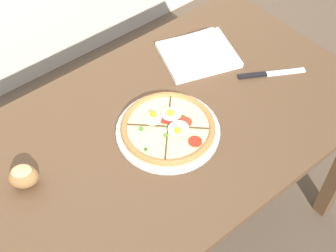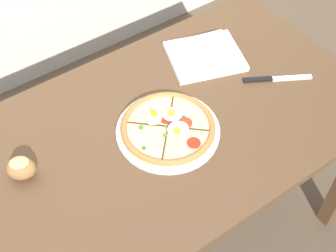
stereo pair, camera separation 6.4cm
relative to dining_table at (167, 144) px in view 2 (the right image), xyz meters
name	(u,v)px [view 2 (the right image)]	position (x,y,z in m)	size (l,w,h in m)	color
ground_plane	(167,234)	(0.00, 0.00, -0.65)	(12.00, 12.00, 0.00)	brown
dining_table	(167,144)	(0.00, 0.00, 0.00)	(1.37, 0.80, 0.76)	#513823
pizza	(168,128)	(-0.02, -0.03, 0.13)	(0.33, 0.33, 0.05)	white
napkin_folded	(205,55)	(0.29, 0.18, 0.12)	(0.31, 0.29, 0.04)	white
bread_piece_near	(21,168)	(-0.46, 0.08, 0.15)	(0.10, 0.10, 0.08)	olive
knife_main	(277,79)	(0.43, -0.05, 0.11)	(0.22, 0.14, 0.01)	silver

